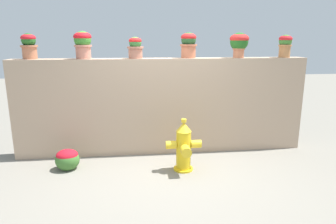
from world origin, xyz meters
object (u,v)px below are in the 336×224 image
potted_plant_0 (29,45)px  potted_plant_5 (285,44)px  potted_plant_3 (189,43)px  potted_plant_2 (135,47)px  flower_bush_left (67,159)px  potted_plant_1 (83,42)px  potted_plant_4 (239,42)px  fire_hydrant (184,147)px

potted_plant_0 → potted_plant_5: size_ratio=1.04×
potted_plant_3 → potted_plant_0: bearing=179.9°
potted_plant_5 → potted_plant_0: bearing=179.2°
potted_plant_0 → potted_plant_5: (4.28, -0.06, 0.00)m
potted_plant_2 → flower_bush_left: (-1.10, -0.60, -1.67)m
potted_plant_1 → potted_plant_4: 2.61m
potted_plant_3 → flower_bush_left: potted_plant_3 is taller
potted_plant_3 → flower_bush_left: size_ratio=1.16×
potted_plant_5 → fire_hydrant: (-1.91, -0.84, -1.51)m
potted_plant_3 → potted_plant_4: 0.87m
potted_plant_0 → potted_plant_5: 4.28m
potted_plant_3 → potted_plant_2: bearing=-177.4°
potted_plant_2 → flower_bush_left: 2.09m
potted_plant_3 → flower_bush_left: 2.71m
potted_plant_1 → flower_bush_left: size_ratio=1.20×
potted_plant_3 → flower_bush_left: bearing=-162.0°
potted_plant_2 → potted_plant_5: 2.59m
potted_plant_1 → potted_plant_5: size_ratio=1.13×
potted_plant_1 → potted_plant_5: bearing=-0.3°
potted_plant_2 → potted_plant_3: (0.90, 0.04, 0.05)m
potted_plant_0 → potted_plant_3: potted_plant_3 is taller
potted_plant_3 → potted_plant_1: bearing=-178.9°
potted_plant_3 → fire_hydrant: (-0.21, -0.89, -1.53)m
potted_plant_1 → potted_plant_2: (0.84, -0.01, -0.07)m
potted_plant_2 → fire_hydrant: 1.83m
potted_plant_0 → flower_bush_left: (0.59, -0.65, -1.71)m
potted_plant_4 → potted_plant_3: bearing=176.5°
fire_hydrant → potted_plant_2: bearing=128.8°
potted_plant_0 → flower_bush_left: 1.92m
potted_plant_0 → potted_plant_1: (0.85, -0.04, 0.03)m
potted_plant_1 → fire_hydrant: size_ratio=0.55×
potted_plant_1 → flower_bush_left: potted_plant_1 is taller
potted_plant_5 → potted_plant_3: bearing=178.2°
potted_plant_4 → potted_plant_0: bearing=179.0°
flower_bush_left → potted_plant_4: bearing=11.7°
potted_plant_1 → fire_hydrant: 2.33m
potted_plant_1 → potted_plant_3: size_ratio=1.03×
potted_plant_3 → flower_bush_left: (-1.99, -0.65, -1.72)m
potted_plant_5 → potted_plant_1: bearing=179.7°
fire_hydrant → flower_bush_left: bearing=172.1°
potted_plant_2 → fire_hydrant: potted_plant_2 is taller
potted_plant_4 → fire_hydrant: size_ratio=0.52×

